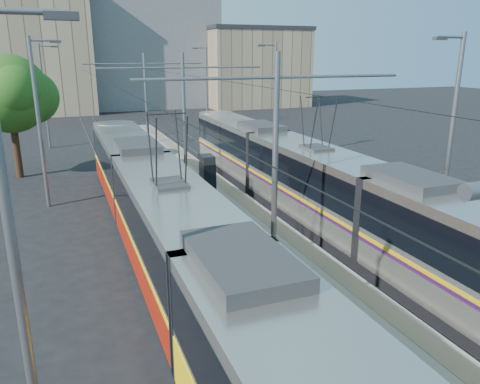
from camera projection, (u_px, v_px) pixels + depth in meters
name	position (u px, v px, depth m)	size (l,w,h in m)	color
platform	(201.00, 193.00, 24.67)	(4.00, 50.00, 0.30)	gray
tactile_strip_left	(174.00, 193.00, 24.13)	(0.70, 50.00, 0.01)	gray
tactile_strip_right	(227.00, 188.00, 25.13)	(0.70, 50.00, 0.01)	gray
rails	(201.00, 196.00, 24.71)	(8.71, 70.00, 0.03)	gray
tram_left	(171.00, 233.00, 14.98)	(2.43, 30.99, 5.50)	black
tram_right	(315.00, 181.00, 20.50)	(2.43, 29.47, 5.50)	black
catenary	(217.00, 117.00, 20.89)	(9.20, 70.00, 7.00)	slate
street_lamps	(180.00, 108.00, 27.11)	(15.18, 38.22, 8.00)	slate
shelter	(208.00, 177.00, 22.80)	(0.68, 1.04, 2.23)	black
tree	(15.00, 95.00, 27.38)	(5.00, 4.62, 7.27)	#382314
building_left	(22.00, 50.00, 57.55)	(16.32, 12.24, 15.45)	tan
building_centre	(146.00, 51.00, 66.66)	(18.36, 14.28, 15.36)	slate
building_right	(253.00, 67.00, 66.76)	(14.28, 10.20, 10.83)	tan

